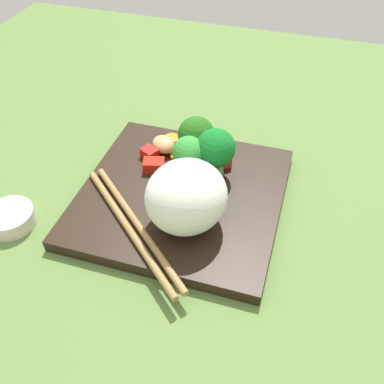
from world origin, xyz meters
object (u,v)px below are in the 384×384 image
object	(u,v)px
square_plate	(181,196)
sauce_cup	(10,218)
chopstick_pair	(133,226)
carrot_slice_2	(172,139)
broccoli_floret_0	(197,136)
rice_mound	(186,197)

from	to	relation	value
square_plate	sauce_cup	xyz separation A→B (cm)	(9.74, -18.34, 0.19)
square_plate	sauce_cup	bearing A→B (deg)	-62.04
chopstick_pair	sauce_cup	xyz separation A→B (cm)	(2.25, -14.96, -1.00)
carrot_slice_2	broccoli_floret_0	bearing A→B (deg)	55.02
carrot_slice_2	sauce_cup	world-z (taller)	carrot_slice_2
square_plate	rice_mound	size ratio (longest dim) A/B	2.62
broccoli_floret_0	carrot_slice_2	distance (cm)	6.93
rice_mound	sauce_cup	xyz separation A→B (cm)	(5.01, -20.52, -4.70)
broccoli_floret_0	chopstick_pair	bearing A→B (deg)	-14.37
square_plate	carrot_slice_2	distance (cm)	10.78
broccoli_floret_0	chopstick_pair	xyz separation A→B (cm)	(13.89, -3.56, -3.74)
chopstick_pair	sauce_cup	distance (cm)	15.16
square_plate	carrot_slice_2	size ratio (longest dim) A/B	11.11
rice_mound	broccoli_floret_0	size ratio (longest dim) A/B	1.41
chopstick_pair	sauce_cup	bearing A→B (deg)	-129.51
rice_mound	chopstick_pair	xyz separation A→B (cm)	(2.75, -5.56, -3.69)
broccoli_floret_0	carrot_slice_2	size ratio (longest dim) A/B	3.01
square_plate	sauce_cup	size ratio (longest dim) A/B	4.23
square_plate	rice_mound	world-z (taller)	rice_mound
rice_mound	square_plate	bearing A→B (deg)	-155.30
square_plate	chopstick_pair	bearing A→B (deg)	-24.35
sauce_cup	chopstick_pair	bearing A→B (deg)	98.57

